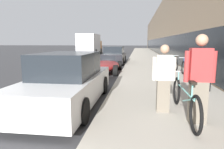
{
  "coord_description": "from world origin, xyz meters",
  "views": [
    {
      "loc": [
        4.7,
        -3.08,
        1.77
      ],
      "look_at": [
        2.39,
        14.77,
        -1.14
      ],
      "focal_mm": 32.0,
      "sensor_mm": 36.0,
      "label": 1
    }
  ],
  "objects_px": {
    "vintage_roadster_curbside": "(105,66)",
    "cruiser_bike_middle": "(186,68)",
    "person_rider": "(199,79)",
    "parked_sedan_curbside": "(69,82)",
    "cruiser_bike_farthest": "(175,64)",
    "parked_sedan_far": "(114,56)",
    "bike_rack_hoop": "(208,75)",
    "person_bystander": "(164,78)",
    "tandem_bicycle": "(184,99)",
    "moving_truck": "(90,44)",
    "cruiser_bike_nearest": "(196,74)"
  },
  "relations": [
    {
      "from": "vintage_roadster_curbside",
      "to": "cruiser_bike_middle",
      "type": "bearing_deg",
      "value": -15.54
    },
    {
      "from": "person_rider",
      "to": "vintage_roadster_curbside",
      "type": "xyz_separation_m",
      "value": [
        -3.17,
        7.3,
        -0.62
      ]
    },
    {
      "from": "cruiser_bike_middle",
      "to": "parked_sedan_curbside",
      "type": "bearing_deg",
      "value": -131.19
    },
    {
      "from": "cruiser_bike_farthest",
      "to": "parked_sedan_far",
      "type": "relative_size",
      "value": 0.4
    },
    {
      "from": "bike_rack_hoop",
      "to": "cruiser_bike_middle",
      "type": "height_order",
      "value": "cruiser_bike_middle"
    },
    {
      "from": "parked_sedan_far",
      "to": "person_bystander",
      "type": "bearing_deg",
      "value": -77.62
    },
    {
      "from": "tandem_bicycle",
      "to": "cruiser_bike_middle",
      "type": "height_order",
      "value": "tandem_bicycle"
    },
    {
      "from": "person_bystander",
      "to": "moving_truck",
      "type": "relative_size",
      "value": 0.26
    },
    {
      "from": "cruiser_bike_nearest",
      "to": "vintage_roadster_curbside",
      "type": "distance_m",
      "value": 5.33
    },
    {
      "from": "cruiser_bike_middle",
      "to": "parked_sedan_far",
      "type": "height_order",
      "value": "parked_sedan_far"
    },
    {
      "from": "cruiser_bike_middle",
      "to": "bike_rack_hoop",
      "type": "bearing_deg",
      "value": -88.41
    },
    {
      "from": "bike_rack_hoop",
      "to": "cruiser_bike_nearest",
      "type": "relative_size",
      "value": 0.48
    },
    {
      "from": "parked_sedan_far",
      "to": "cruiser_bike_nearest",
      "type": "bearing_deg",
      "value": -62.97
    },
    {
      "from": "parked_sedan_far",
      "to": "bike_rack_hoop",
      "type": "bearing_deg",
      "value": -64.59
    },
    {
      "from": "person_bystander",
      "to": "cruiser_bike_farthest",
      "type": "bearing_deg",
      "value": 78.06
    },
    {
      "from": "vintage_roadster_curbside",
      "to": "moving_truck",
      "type": "relative_size",
      "value": 0.66
    },
    {
      "from": "person_bystander",
      "to": "cruiser_bike_middle",
      "type": "relative_size",
      "value": 0.94
    },
    {
      "from": "bike_rack_hoop",
      "to": "parked_sedan_far",
      "type": "bearing_deg",
      "value": 115.41
    },
    {
      "from": "cruiser_bike_farthest",
      "to": "parked_sedan_far",
      "type": "xyz_separation_m",
      "value": [
        -4.27,
        3.97,
        0.19
      ]
    },
    {
      "from": "person_bystander",
      "to": "bike_rack_hoop",
      "type": "relative_size",
      "value": 1.92
    },
    {
      "from": "moving_truck",
      "to": "cruiser_bike_farthest",
      "type": "bearing_deg",
      "value": -59.87
    },
    {
      "from": "person_rider",
      "to": "parked_sedan_far",
      "type": "relative_size",
      "value": 0.42
    },
    {
      "from": "parked_sedan_far",
      "to": "cruiser_bike_farthest",
      "type": "bearing_deg",
      "value": -42.93
    },
    {
      "from": "tandem_bicycle",
      "to": "parked_sedan_far",
      "type": "distance_m",
      "value": 12.53
    },
    {
      "from": "moving_truck",
      "to": "tandem_bicycle",
      "type": "bearing_deg",
      "value": -71.6
    },
    {
      "from": "moving_truck",
      "to": "cruiser_bike_middle",
      "type": "bearing_deg",
      "value": -62.99
    },
    {
      "from": "cruiser_bike_nearest",
      "to": "cruiser_bike_middle",
      "type": "relative_size",
      "value": 1.03
    },
    {
      "from": "parked_sedan_curbside",
      "to": "cruiser_bike_farthest",
      "type": "bearing_deg",
      "value": 60.05
    },
    {
      "from": "vintage_roadster_curbside",
      "to": "cruiser_bike_farthest",
      "type": "bearing_deg",
      "value": 15.97
    },
    {
      "from": "vintage_roadster_curbside",
      "to": "tandem_bicycle",
      "type": "bearing_deg",
      "value": -66.89
    },
    {
      "from": "cruiser_bike_farthest",
      "to": "parked_sedan_curbside",
      "type": "bearing_deg",
      "value": -119.95
    },
    {
      "from": "cruiser_bike_farthest",
      "to": "parked_sedan_curbside",
      "type": "height_order",
      "value": "parked_sedan_curbside"
    },
    {
      "from": "person_bystander",
      "to": "cruiser_bike_nearest",
      "type": "bearing_deg",
      "value": 63.78
    },
    {
      "from": "parked_sedan_far",
      "to": "moving_truck",
      "type": "relative_size",
      "value": 0.69
    },
    {
      "from": "cruiser_bike_nearest",
      "to": "moving_truck",
      "type": "height_order",
      "value": "moving_truck"
    },
    {
      "from": "person_rider",
      "to": "cruiser_bike_farthest",
      "type": "bearing_deg",
      "value": 83.04
    },
    {
      "from": "person_bystander",
      "to": "cruiser_bike_farthest",
      "type": "distance_m",
      "value": 8.07
    },
    {
      "from": "person_rider",
      "to": "cruiser_bike_middle",
      "type": "relative_size",
      "value": 1.07
    },
    {
      "from": "person_rider",
      "to": "parked_sedan_curbside",
      "type": "bearing_deg",
      "value": 160.05
    },
    {
      "from": "tandem_bicycle",
      "to": "cruiser_bike_middle",
      "type": "bearing_deg",
      "value": 77.1
    },
    {
      "from": "cruiser_bike_middle",
      "to": "moving_truck",
      "type": "relative_size",
      "value": 0.27
    },
    {
      "from": "person_rider",
      "to": "cruiser_bike_farthest",
      "type": "relative_size",
      "value": 1.05
    },
    {
      "from": "cruiser_bike_middle",
      "to": "cruiser_bike_farthest",
      "type": "bearing_deg",
      "value": 92.26
    },
    {
      "from": "parked_sedan_curbside",
      "to": "parked_sedan_far",
      "type": "bearing_deg",
      "value": 90.18
    },
    {
      "from": "bike_rack_hoop",
      "to": "cruiser_bike_nearest",
      "type": "distance_m",
      "value": 0.96
    },
    {
      "from": "cruiser_bike_farthest",
      "to": "parked_sedan_curbside",
      "type": "distance_m",
      "value": 8.48
    },
    {
      "from": "person_rider",
      "to": "parked_sedan_curbside",
      "type": "xyz_separation_m",
      "value": [
        -3.19,
        1.16,
        -0.35
      ]
    },
    {
      "from": "person_rider",
      "to": "bike_rack_hoop",
      "type": "relative_size",
      "value": 2.17
    },
    {
      "from": "parked_sedan_curbside",
      "to": "moving_truck",
      "type": "xyz_separation_m",
      "value": [
        -5.03,
        23.3,
        0.8
      ]
    },
    {
      "from": "person_rider",
      "to": "cruiser_bike_middle",
      "type": "bearing_deg",
      "value": 79.48
    }
  ]
}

